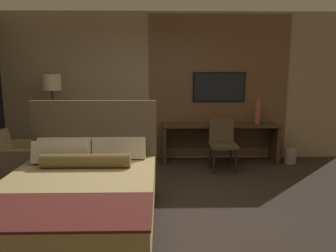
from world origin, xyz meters
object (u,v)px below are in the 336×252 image
desk (220,135)px  desk_chair (222,140)px  bed (78,200)px  floor_lamp (52,90)px  armchair_by_window (19,162)px  book (217,124)px  tv (219,87)px  vase_tall (258,112)px  waste_bin (290,156)px

desk → desk_chair: desk_chair is taller
desk → bed: bearing=-127.2°
bed → floor_lamp: floor_lamp is taller
armchair_by_window → desk: bearing=-77.2°
desk → book: book is taller
desk → armchair_by_window: size_ratio=2.50×
desk → armchair_by_window: bearing=-165.2°
desk → floor_lamp: (-3.04, -0.18, 0.88)m
tv → vase_tall: bearing=-18.5°
vase_tall → tv: bearing=161.5°
bed → waste_bin: (3.34, 2.50, -0.21)m
bed → tv: bearing=54.8°
armchair_by_window → book: 3.49m
desk → armchair_by_window: armchair_by_window is taller
floor_lamp → waste_bin: (4.36, 0.02, -1.24)m
vase_tall → book: bearing=-177.6°
bed → book: size_ratio=8.73×
bed → desk_chair: bed is taller
waste_bin → armchair_by_window: bearing=-171.1°
bed → floor_lamp: bearing=112.4°
vase_tall → desk: bearing=177.3°
armchair_by_window → bed: bearing=-143.7°
desk_chair → book: size_ratio=3.54×
tv → waste_bin: tv is taller
desk → floor_lamp: bearing=-176.6°
bed → tv: (2.02, 2.86, 1.06)m
desk_chair → tv: bearing=85.6°
bed → book: 3.28m
armchair_by_window → waste_bin: 4.79m
desk_chair → armchair_by_window: size_ratio=1.04×
desk_chair → floor_lamp: floor_lamp is taller
desk_chair → book: 0.49m
desk → desk_chair: bearing=-95.0°
desk_chair → bed: bearing=-133.4°
tv → desk_chair: bearing=-93.6°
tv → book: size_ratio=3.95×
desk_chair → vase_tall: vase_tall is taller
tv → waste_bin: (1.31, -0.36, -1.27)m
desk_chair → armchair_by_window: (-3.37, -0.39, -0.27)m
tv → armchair_by_window: bearing=-162.1°
waste_bin → book: bearing=175.8°
floor_lamp → book: 3.06m
floor_lamp → desk: bearing=3.4°
desk → waste_bin: desk is taller
desk → waste_bin: (1.31, -0.16, -0.37)m
bed → vase_tall: (2.72, 2.63, 0.60)m
book → desk_chair: bearing=-88.5°
book → floor_lamp: bearing=-177.7°
tv → book: bearing=-102.0°
tv → desk: bearing=-90.0°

